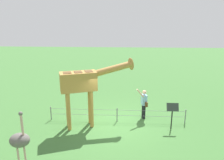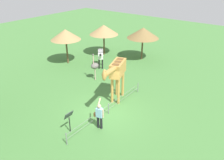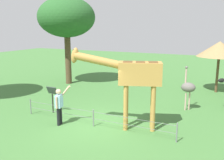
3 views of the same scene
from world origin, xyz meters
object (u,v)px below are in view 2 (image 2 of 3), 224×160
Objects in this scene: shade_hut_far at (143,33)px; giraffe at (117,72)px; shade_hut_near at (65,35)px; info_sign at (69,118)px; shade_hut_aside at (104,30)px; visitor at (99,115)px; ostrich at (95,66)px; zebra at (101,55)px.

giraffe is at bearing 18.80° from shade_hut_far.
shade_hut_near reaches higher than info_sign.
visitor is at bearing 37.99° from shade_hut_aside.
shade_hut_aside is 2.37× the size of info_sign.
ostrich is (-4.63, -4.40, 0.27)m from visitor.
shade_hut_far reaches higher than visitor.
giraffe is at bearing -161.44° from visitor.
giraffe is 3.37m from visitor.
shade_hut_aside is at bearing -73.21° from shade_hut_far.
info_sign is (6.98, 7.75, -1.83)m from shade_hut_near.
shade_hut_aside is at bearing -135.74° from giraffe.
zebra is 3.78m from shade_hut_aside.
shade_hut_far is at bearing 106.79° from shade_hut_aside.
visitor reaches higher than zebra.
ostrich is at bearing -136.43° from visitor.
visitor is 6.39m from ostrich.
shade_hut_far is at bearing 154.49° from zebra.
shade_hut_far is (-7.94, -2.70, 0.47)m from giraffe.
shade_hut_aside is (-6.77, -6.60, 0.42)m from giraffe.
zebra is (-6.83, -5.63, 0.26)m from visitor.
zebra is at bearing -150.71° from info_sign.
ostrich is at bearing 76.20° from shade_hut_near.
zebra is 0.51× the size of shade_hut_near.
info_sign is (10.97, 6.49, -1.68)m from shade_hut_aside.
shade_hut_near is 10.59m from info_sign.
giraffe is 2.10× the size of visitor.
zebra is at bearing 34.13° from shade_hut_aside.
shade_hut_aside is (-5.09, -3.19, 1.46)m from ostrich.
shade_hut_near reaches higher than shade_hut_far.
shade_hut_near is 4.19m from shade_hut_aside.
shade_hut_far is at bearing 173.57° from ostrich.
visitor is (2.95, 0.99, -1.31)m from giraffe.
zebra is at bearing -150.82° from ostrich.
shade_hut_far is at bearing -161.20° from giraffe.
info_sign is (4.20, -0.11, -1.26)m from giraffe.
ostrich is 0.71× the size of shade_hut_far.
giraffe reaches higher than info_sign.
ostrich is at bearing 32.05° from shade_hut_aside.
visitor is at bearing 18.56° from giraffe.
ostrich reaches higher than visitor.
giraffe is 1.62× the size of ostrich.
shade_hut_near is at bearing -109.43° from giraffe.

